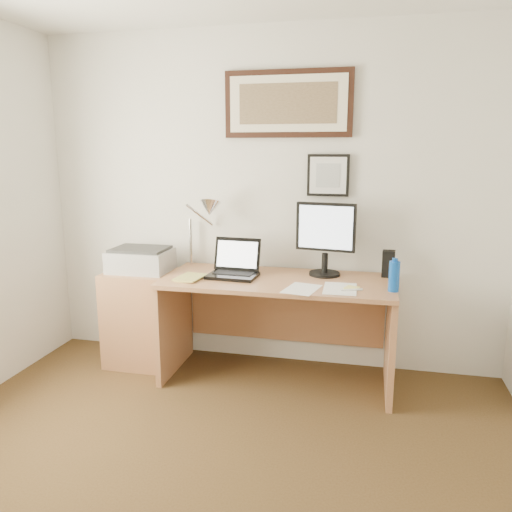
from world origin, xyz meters
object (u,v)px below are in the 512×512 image
(side_cabinet, at_px, (141,318))
(printer, at_px, (141,260))
(water_bottle, at_px, (394,276))
(lcd_monitor, at_px, (325,235))
(desk, at_px, (279,308))
(laptop, at_px, (234,268))
(book, at_px, (180,277))

(side_cabinet, bearing_deg, printer, 81.09)
(water_bottle, xyz_separation_m, lcd_monitor, (-0.46, 0.31, 0.19))
(desk, height_order, laptop, laptop)
(lcd_monitor, xyz_separation_m, printer, (-1.37, -0.09, -0.22))
(side_cabinet, relative_size, lcd_monitor, 1.40)
(side_cabinet, relative_size, water_bottle, 3.75)
(water_bottle, distance_m, desk, 0.87)
(side_cabinet, height_order, book, book)
(book, distance_m, desk, 0.75)
(laptop, bearing_deg, desk, 11.10)
(desk, distance_m, printer, 1.11)
(side_cabinet, distance_m, lcd_monitor, 1.54)
(side_cabinet, relative_size, book, 3.19)
(lcd_monitor, distance_m, printer, 1.39)
(laptop, height_order, lcd_monitor, lcd_monitor)
(side_cabinet, relative_size, printer, 1.66)
(laptop, relative_size, lcd_monitor, 0.68)
(water_bottle, distance_m, laptop, 1.10)
(desk, relative_size, printer, 3.64)
(desk, distance_m, lcd_monitor, 0.62)
(water_bottle, xyz_separation_m, laptop, (-1.09, 0.16, -0.04))
(water_bottle, bearing_deg, book, 179.28)
(laptop, bearing_deg, book, -158.54)
(water_bottle, bearing_deg, laptop, 171.67)
(water_bottle, height_order, desk, water_bottle)
(book, distance_m, lcd_monitor, 1.07)
(printer, bearing_deg, desk, 0.24)
(desk, bearing_deg, lcd_monitor, 16.21)
(side_cabinet, height_order, water_bottle, water_bottle)
(laptop, bearing_deg, side_cabinet, 177.93)
(book, bearing_deg, lcd_monitor, 16.57)
(side_cabinet, height_order, printer, printer)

